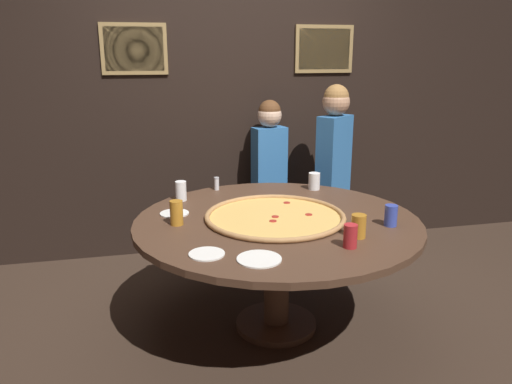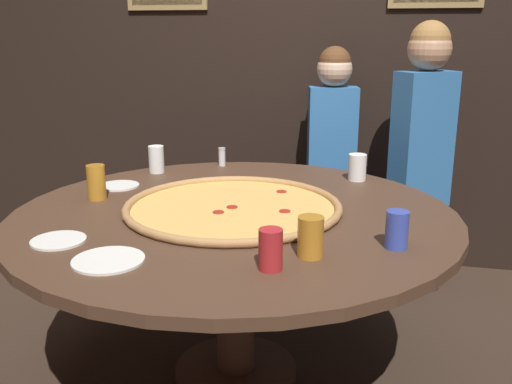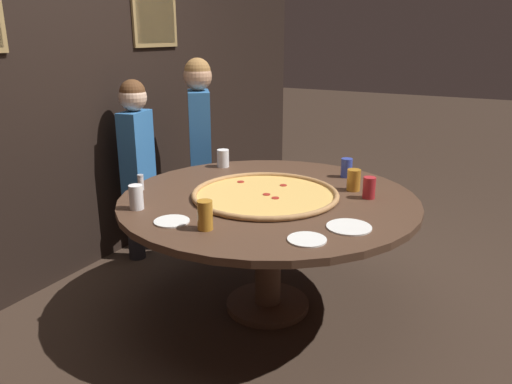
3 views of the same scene
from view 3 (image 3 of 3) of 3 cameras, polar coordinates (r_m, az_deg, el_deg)
name	(u,v)px [view 3 (image 3 of 3)]	position (r m, az deg, el deg)	size (l,w,h in m)	color
ground_plane	(268,307)	(3.25, 1.33, -12.97)	(24.00, 24.00, 0.00)	#38281E
back_wall	(79,87)	(3.73, -19.53, 11.27)	(6.40, 0.08, 2.60)	black
dining_table	(268,214)	(2.98, 1.42, -2.57)	(1.75, 1.75, 0.74)	#4C3323
giant_pizza	(265,194)	(2.94, 1.06, -0.25)	(0.87, 0.87, 0.03)	#EAB75B
drink_cup_near_left	(223,158)	(3.59, -3.79, 3.86)	(0.08, 0.08, 0.13)	white
drink_cup_near_right	(354,180)	(3.09, 11.10, 1.35)	(0.08, 0.08, 0.13)	#BC7A23
drink_cup_by_shaker	(347,168)	(3.38, 10.31, 2.74)	(0.07, 0.07, 0.13)	#384CB7
drink_cup_front_edge	(136,197)	(2.79, -13.53, -0.58)	(0.08, 0.08, 0.14)	white
drink_cup_far_right	(369,188)	(2.97, 12.80, 0.48)	(0.07, 0.07, 0.13)	#B22328
drink_cup_beside_pizza	(205,215)	(2.44, -5.85, -2.65)	(0.08, 0.08, 0.15)	#BC7A23
white_plate_right_side	(349,227)	(2.52, 10.58, -3.95)	(0.22, 0.22, 0.01)	white
white_plate_beside_cup	(307,239)	(2.34, 5.84, -5.42)	(0.18, 0.18, 0.01)	white
white_plate_near_front	(172,221)	(2.58, -9.61, -3.31)	(0.18, 0.18, 0.01)	white
condiment_shaker	(141,182)	(3.13, -13.04, 1.10)	(0.04, 0.04, 0.10)	silver
diner_centre_back	(200,140)	(4.06, -6.43, 5.96)	(0.38, 0.33, 1.48)	#232328
diner_far_left	(137,159)	(3.84, -13.40, 3.74)	(0.35, 0.20, 1.35)	#232328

